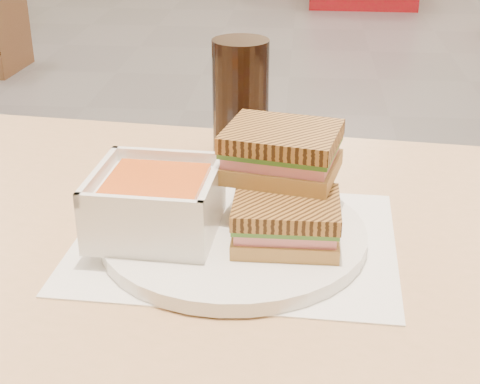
# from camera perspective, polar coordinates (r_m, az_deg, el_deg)

# --- Properties ---
(main_table) EXTENTS (1.26, 0.81, 0.75)m
(main_table) POSITION_cam_1_polar(r_m,az_deg,el_deg) (0.86, -2.34, -10.47)
(main_table) COLOR tan
(main_table) RESTS_ON ground
(tray_liner) EXTENTS (0.37, 0.29, 0.00)m
(tray_liner) POSITION_cam_1_polar(r_m,az_deg,el_deg) (0.79, -0.39, -3.92)
(tray_liner) COLOR white
(tray_liner) RESTS_ON main_table
(plate) EXTENTS (0.29, 0.29, 0.02)m
(plate) POSITION_cam_1_polar(r_m,az_deg,el_deg) (0.79, -0.49, -3.45)
(plate) COLOR white
(plate) RESTS_ON tray_liner
(soup_bowl) EXTENTS (0.14, 0.14, 0.07)m
(soup_bowl) POSITION_cam_1_polar(r_m,az_deg,el_deg) (0.77, -6.75, -1.04)
(soup_bowl) COLOR white
(soup_bowl) RESTS_ON plate
(panini_lower) EXTENTS (0.11, 0.09, 0.05)m
(panini_lower) POSITION_cam_1_polar(r_m,az_deg,el_deg) (0.75, 3.71, -2.33)
(panini_lower) COLOR #A88743
(panini_lower) RESTS_ON plate
(panini_upper) EXTENTS (0.14, 0.12, 0.05)m
(panini_upper) POSITION_cam_1_polar(r_m,az_deg,el_deg) (0.79, 3.36, 3.25)
(panini_upper) COLOR #A88743
(panini_upper) RESTS_ON panini_lower
(cola_glass) EXTENTS (0.08, 0.08, 0.17)m
(cola_glass) POSITION_cam_1_polar(r_m,az_deg,el_deg) (0.99, 0.05, 7.42)
(cola_glass) COLOR black
(cola_glass) RESTS_ON main_table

